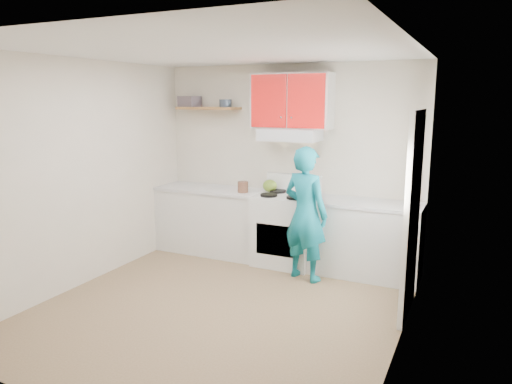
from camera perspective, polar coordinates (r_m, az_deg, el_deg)
The scene contains 21 objects.
floor at distance 5.17m, azimuth -4.22°, elevation -13.54°, with size 3.80×3.80×0.00m, color brown.
ceiling at distance 4.73m, azimuth -4.68°, elevation 16.47°, with size 3.60×3.80×0.04m, color white.
back_wall at distance 6.48m, azimuth 3.90°, elevation 3.48°, with size 3.60×0.04×2.60m, color beige.
front_wall at distance 3.31m, azimuth -20.95°, elevation -4.60°, with size 3.60×0.04×2.60m, color beige.
left_wall at distance 5.87m, azimuth -19.90°, elevation 2.06°, with size 0.04×3.80×2.60m, color beige.
right_wall at distance 4.21m, azimuth 17.40°, elevation -1.13°, with size 0.04×3.80×2.60m, color beige.
door at distance 4.95m, azimuth 18.08°, elevation -2.66°, with size 0.05×0.85×2.05m, color white.
door_glass at distance 4.87m, azimuth 18.06°, elevation 2.23°, with size 0.01×0.55×0.95m, color white.
counter_left at distance 6.83m, azimuth -5.30°, elevation -3.42°, with size 1.52×0.60×0.90m, color silver.
counter_right at distance 6.05m, azimuth 12.88°, elevation -5.55°, with size 1.32×0.60×0.90m, color silver.
stove at distance 6.32m, azimuth 3.56°, elevation -4.50°, with size 0.76×0.65×0.92m, color white.
range_hood at distance 6.20m, azimuth 4.06°, elevation 6.81°, with size 0.76×0.44×0.15m, color silver.
upper_cabinets at distance 6.24m, azimuth 4.30°, elevation 10.74°, with size 1.02×0.33×0.70m, color red.
shelf at distance 6.80m, azimuth -5.70°, elevation 9.89°, with size 0.90×0.30×0.04m, color brown.
books at distance 6.93m, azimuth -7.92°, elevation 10.62°, with size 0.28×0.20×0.15m, color #484047.
tin at distance 6.62m, azimuth -3.65°, elevation 10.50°, with size 0.17×0.17×0.10m, color #333D4C.
kettle at distance 6.43m, azimuth 1.66°, elevation 0.75°, with size 0.19×0.19×0.16m, color #557220.
crock at distance 6.38m, azimuth -1.57°, elevation 0.51°, with size 0.14×0.14×0.17m, color #513123.
cutting_board at distance 5.94m, azimuth 9.80°, elevation -1.19°, with size 0.29×0.21×0.02m, color olive.
silicone_mat at distance 5.90m, azimuth 15.05°, elevation -1.55°, with size 0.28×0.23×0.01m, color red.
person at distance 5.72m, azimuth 5.91°, elevation -2.60°, with size 0.59×0.39×1.61m, color #0D6B7B.
Camera 1 is at (2.33, -4.09, 2.15)m, focal length 33.62 mm.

